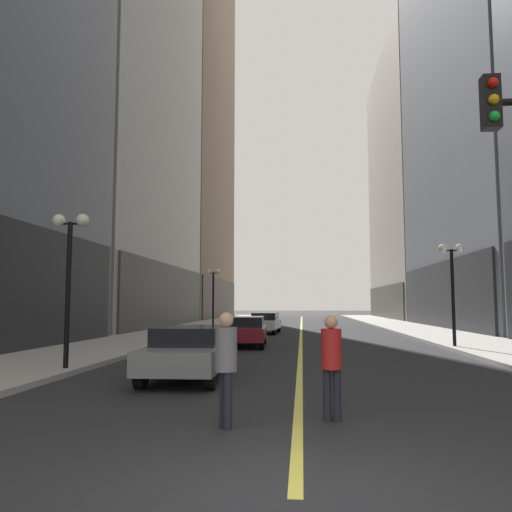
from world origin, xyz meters
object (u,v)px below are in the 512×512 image
car_maroon (246,330)px  street_lamp_left_near (69,255)px  car_white (265,322)px  street_lamp_right_mid (452,272)px  pedestrian_in_red_jacket (331,359)px  street_lamp_left_far (213,285)px  pedestrian_in_grey_suit (226,360)px  car_grey (189,351)px

car_maroon → street_lamp_left_near: street_lamp_left_near is taller
car_white → street_lamp_right_mid: (8.71, -10.75, 2.54)m
pedestrian_in_red_jacket → street_lamp_left_far: bearing=103.9°
car_maroon → pedestrian_in_red_jacket: size_ratio=2.66×
pedestrian_in_red_jacket → pedestrian_in_grey_suit: (-1.66, -0.63, 0.03)m
car_grey → street_lamp_left_near: street_lamp_left_near is taller
pedestrian_in_grey_suit → street_lamp_left_far: (-5.29, 28.70, 2.22)m
car_maroon → pedestrian_in_grey_suit: pedestrian_in_grey_suit is taller
car_grey → car_white: 19.89m
street_lamp_right_mid → car_grey: bearing=-135.1°
car_grey → car_maroon: size_ratio=0.92×
car_white → car_grey: bearing=-91.4°
car_white → street_lamp_left_far: (-4.09, 3.93, 2.54)m
car_maroon → car_white: bearing=89.1°
car_maroon → pedestrian_in_red_jacket: (3.02, -14.31, 0.28)m
street_lamp_left_near → street_lamp_right_mid: (12.80, 8.39, 0.00)m
pedestrian_in_red_jacket → street_lamp_left_far: size_ratio=0.39×
street_lamp_left_far → street_lamp_right_mid: size_ratio=1.00×
car_maroon → street_lamp_left_near: size_ratio=1.03×
pedestrian_in_red_jacket → street_lamp_right_mid: street_lamp_right_mid is taller
pedestrian_in_grey_suit → street_lamp_left_near: 8.04m
car_maroon → car_white: 9.83m
car_grey → street_lamp_left_far: bearing=98.6°
car_white → street_lamp_left_far: bearing=136.2°
street_lamp_right_mid → street_lamp_left_near: bearing=-146.7°
pedestrian_in_red_jacket → street_lamp_left_near: street_lamp_left_near is taller
pedestrian_in_grey_suit → street_lamp_left_near: street_lamp_left_near is taller
car_white → pedestrian_in_grey_suit: bearing=-87.2°
car_maroon → street_lamp_right_mid: 9.26m
street_lamp_left_near → street_lamp_right_mid: bearing=33.3°
street_lamp_right_mid → pedestrian_in_grey_suit: bearing=-118.2°
car_grey → car_maroon: same height
car_grey → pedestrian_in_grey_suit: 5.18m
pedestrian_in_red_jacket → pedestrian_in_grey_suit: 1.78m
pedestrian_in_red_jacket → pedestrian_in_grey_suit: pedestrian_in_grey_suit is taller
street_lamp_left_near → car_maroon: bearing=67.1°
pedestrian_in_red_jacket → street_lamp_right_mid: 14.78m
car_white → pedestrian_in_grey_suit: (1.20, -24.77, 0.32)m
car_white → pedestrian_in_red_jacket: (2.86, -24.13, 0.28)m
car_grey → street_lamp_left_near: 4.48m
street_lamp_left_far → car_maroon: bearing=-74.0°
pedestrian_in_grey_suit → street_lamp_left_far: bearing=100.5°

